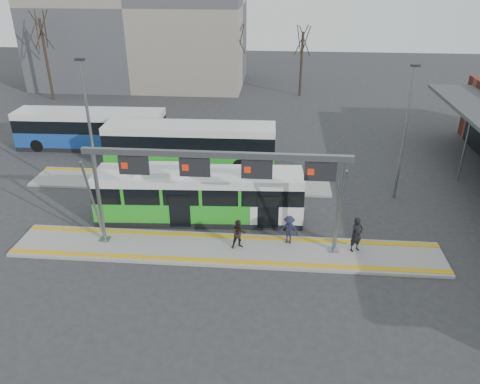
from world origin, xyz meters
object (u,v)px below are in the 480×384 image
object	(u,v)px
passenger_a	(357,234)
passenger_b	(239,234)
gantry	(218,172)
passenger_c	(289,230)
hero_bus	(199,196)

from	to	relation	value
passenger_a	passenger_b	xyz separation A→B (m)	(-5.93, -0.25, -0.14)
gantry	passenger_c	world-z (taller)	gantry
passenger_a	passenger_c	bearing A→B (deg)	143.86
passenger_b	passenger_c	bearing A→B (deg)	-4.95
hero_bus	passenger_b	xyz separation A→B (m)	(2.55, -3.11, -0.52)
hero_bus	passenger_c	xyz separation A→B (m)	(5.10, -2.43, -0.53)
gantry	passenger_a	world-z (taller)	gantry
hero_bus	passenger_b	bearing A→B (deg)	-53.70
gantry	passenger_c	bearing A→B (deg)	9.23
passenger_a	hero_bus	bearing A→B (deg)	132.47
passenger_b	passenger_c	world-z (taller)	passenger_b
passenger_a	gantry	bearing A→B (deg)	152.31
hero_bus	passenger_a	world-z (taller)	hero_bus
passenger_b	passenger_a	bearing A→B (deg)	-17.51
gantry	passenger_c	xyz separation A→B (m)	(3.54, 0.58, -3.37)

